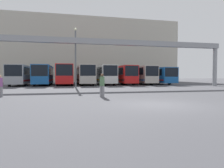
# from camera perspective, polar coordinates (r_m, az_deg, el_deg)

# --- Properties ---
(ground_plane) EXTENTS (200.00, 200.00, 0.00)m
(ground_plane) POSITION_cam_1_polar(r_m,az_deg,el_deg) (11.00, 13.25, -5.76)
(ground_plane) COLOR #47474C
(building_backdrop) EXTENTS (51.01, 12.00, 16.70)m
(building_backdrop) POSITION_cam_1_polar(r_m,az_deg,el_deg) (57.27, -7.97, 9.13)
(building_backdrop) COLOR #B7B2A3
(building_backdrop) RESTS_ON ground
(overhead_gantry) EXTENTS (34.62, 0.80, 6.36)m
(overhead_gantry) POSITION_cam_1_polar(r_m,az_deg,el_deg) (26.70, -2.33, 10.77)
(overhead_gantry) COLOR gray
(overhead_gantry) RESTS_ON ground
(bus_slot_0) EXTENTS (2.52, 10.09, 3.17)m
(bus_slot_0) POSITION_cam_1_polar(r_m,az_deg,el_deg) (35.53, -24.47, 2.58)
(bus_slot_0) COLOR #999EA5
(bus_slot_0) RESTS_ON ground
(bus_slot_1) EXTENTS (2.50, 10.19, 3.21)m
(bus_slot_1) POSITION_cam_1_polar(r_m,az_deg,el_deg) (35.05, -18.96, 2.70)
(bus_slot_1) COLOR #1959A5
(bus_slot_1) RESTS_ON ground
(bus_slot_2) EXTENTS (2.62, 11.92, 3.34)m
(bus_slot_2) POSITION_cam_1_polar(r_m,az_deg,el_deg) (35.71, -13.33, 2.88)
(bus_slot_2) COLOR red
(bus_slot_2) RESTS_ON ground
(bus_slot_3) EXTENTS (2.55, 11.79, 3.30)m
(bus_slot_3) POSITION_cam_1_polar(r_m,az_deg,el_deg) (35.78, -7.83, 2.88)
(bus_slot_3) COLOR beige
(bus_slot_3) RESTS_ON ground
(bus_slot_4) EXTENTS (2.46, 10.95, 3.27)m
(bus_slot_4) POSITION_cam_1_polar(r_m,az_deg,el_deg) (35.82, -2.30, 2.87)
(bus_slot_4) COLOR silver
(bus_slot_4) RESTS_ON ground
(bus_slot_5) EXTENTS (2.43, 10.49, 3.24)m
(bus_slot_5) POSITION_cam_1_polar(r_m,az_deg,el_deg) (36.38, 3.09, 2.83)
(bus_slot_5) COLOR red
(bus_slot_5) RESTS_ON ground
(bus_slot_6) EXTENTS (2.43, 11.03, 3.24)m
(bus_slot_6) POSITION_cam_1_polar(r_m,az_deg,el_deg) (37.71, 7.99, 2.80)
(bus_slot_6) COLOR beige
(bus_slot_6) RESTS_ON ground
(bus_slot_7) EXTENTS (2.60, 12.45, 2.99)m
(bus_slot_7) POSITION_cam_1_polar(r_m,az_deg,el_deg) (39.70, 12.26, 2.54)
(bus_slot_7) COLOR #1959A5
(bus_slot_7) RESTS_ON ground
(pedestrian_mid_left) EXTENTS (0.33, 0.33, 1.61)m
(pedestrian_mid_left) POSITION_cam_1_polar(r_m,az_deg,el_deg) (16.54, -29.31, -0.34)
(pedestrian_mid_left) COLOR gray
(pedestrian_mid_left) RESTS_ON ground
(pedestrian_near_center) EXTENTS (0.36, 0.36, 1.71)m
(pedestrian_near_center) POSITION_cam_1_polar(r_m,az_deg,el_deg) (14.53, -2.85, -0.15)
(pedestrian_near_center) COLOR gray
(pedestrian_near_center) RESTS_ON ground
(lamp_post) EXTENTS (0.36, 0.36, 7.64)m
(lamp_post) POSITION_cam_1_polar(r_m,az_deg,el_deg) (26.13, -10.37, 8.09)
(lamp_post) COLOR #595B60
(lamp_post) RESTS_ON ground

